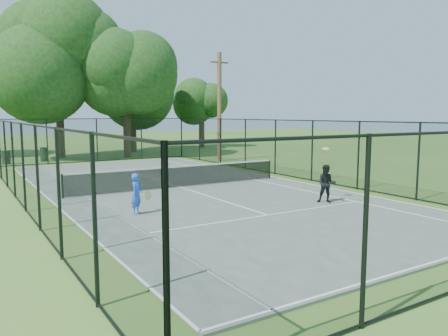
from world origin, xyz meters
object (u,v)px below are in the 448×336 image
utility_pole (219,106)px  player_black (327,184)px  tennis_net (180,175)px  trash_bin_left (6,157)px  player_blue (137,194)px  trash_bin_right (44,154)px

utility_pole → player_black: bearing=-106.7°
tennis_net → player_black: (3.03, -5.93, 0.19)m
player_black → trash_bin_left: bearing=112.8°
trash_bin_left → player_blue: size_ratio=0.68×
trash_bin_left → utility_pole: (13.07, -5.56, 3.35)m
trash_bin_right → utility_pole: utility_pole is taller
trash_bin_right → player_blue: size_ratio=0.74×
tennis_net → trash_bin_left: (-5.57, 14.56, -0.12)m
tennis_net → trash_bin_right: tennis_net is taller
trash_bin_right → utility_pole: (10.63, -6.10, 3.32)m
player_black → trash_bin_right: bearing=106.3°
tennis_net → utility_pole: size_ratio=1.34×
trash_bin_left → trash_bin_right: (2.45, 0.54, 0.04)m
utility_pole → player_black: utility_pole is taller
trash_bin_right → player_blue: 19.15m
tennis_net → player_black: player_black is taller
trash_bin_left → trash_bin_right: 2.51m
tennis_net → utility_pole: 12.16m
trash_bin_right → player_black: (6.16, -21.03, 0.27)m
utility_pole → player_blue: utility_pole is taller
player_blue → utility_pole: bearing=49.8°
trash_bin_right → player_blue: bearing=-91.2°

